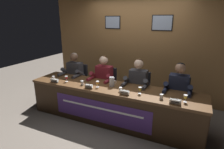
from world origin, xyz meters
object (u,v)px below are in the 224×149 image
object	(u,v)px
chair_center_right	(139,93)
juice_glass_center_right	(140,89)
nameplate_center_right	(124,93)
panelist_far_right	(178,90)
juice_glass_center_left	(98,83)
panelist_center_right	(137,84)
juice_glass_far_left	(66,78)
chair_far_right	(177,100)
chair_far_left	(79,83)
nameplate_center_left	(89,86)
water_cup_center_right	(121,90)
nameplate_far_left	(54,80)
panelist_center_left	(103,79)
nameplate_far_right	(175,102)
panelist_far_left	(73,75)
conference_table	(110,99)
chair_center_left	(107,88)
water_cup_center_left	(82,83)
water_cup_far_right	(161,97)
juice_glass_far_right	(186,97)
water_pitcher_central	(112,82)
water_cup_far_left	(54,78)

from	to	relation	value
chair_center_right	juice_glass_center_right	world-z (taller)	chair_center_right
nameplate_center_right	panelist_far_right	world-z (taller)	panelist_far_right
juice_glass_center_left	panelist_center_right	world-z (taller)	panelist_center_right
juice_glass_far_left	chair_far_right	xyz separation A→B (m)	(2.20, 0.70, -0.37)
chair_far_right	chair_far_left	bearing A→B (deg)	180.00
nameplate_center_left	water_cup_center_right	distance (m)	0.63
nameplate_far_left	panelist_center_left	xyz separation A→B (m)	(0.81, 0.64, -0.05)
juice_glass_center_left	nameplate_far_right	size ratio (longest dim) A/B	0.69
chair_far_left	chair_far_right	world-z (taller)	same
panelist_far_left	juice_glass_far_left	size ratio (longest dim) A/B	10.03
juice_glass_far_left	juice_glass_center_left	world-z (taller)	same
conference_table	juice_glass_center_right	bearing A→B (deg)	-0.23
panelist_center_left	chair_far_right	world-z (taller)	panelist_center_left
juice_glass_far_left	chair_center_left	world-z (taller)	chair_center_left
chair_center_right	panelist_center_right	size ratio (longest dim) A/B	0.74
water_cup_center_left	panelist_center_right	size ratio (longest dim) A/B	0.07
water_cup_center_left	juice_glass_center_right	xyz separation A→B (m)	(1.19, 0.05, 0.05)
panelist_center_right	nameplate_center_right	size ratio (longest dim) A/B	7.36
water_cup_center_left	water_cup_far_right	world-z (taller)	same
water_cup_center_right	nameplate_center_left	bearing A→B (deg)	-170.69
nameplate_center_right	juice_glass_far_right	world-z (taller)	juice_glass_far_right
water_cup_center_right	chair_far_right	bearing A→B (deg)	37.67
water_cup_center_right	chair_center_left	bearing A→B (deg)	131.76
nameplate_far_right	chair_far_left	bearing A→B (deg)	160.99
water_cup_center_right	water_pitcher_central	size ratio (longest dim) A/B	0.40
juice_glass_far_right	panelist_far_left	bearing A→B (deg)	169.02
juice_glass_center_right	nameplate_far_right	world-z (taller)	juice_glass_center_right
water_cup_far_left	panelist_far_right	world-z (taller)	panelist_far_right
panelist_far_left	water_cup_far_right	xyz separation A→B (m)	(2.19, -0.54, 0.04)
chair_center_left	nameplate_center_left	world-z (taller)	chair_center_left
chair_center_left	nameplate_center_right	xyz separation A→B (m)	(0.77, -0.83, 0.32)
chair_center_left	panelist_center_right	bearing A→B (deg)	-14.07
juice_glass_far_left	panelist_far_right	xyz separation A→B (m)	(2.20, 0.50, -0.09)
water_cup_center_right	nameplate_far_right	bearing A→B (deg)	-6.12
panelist_far_left	juice_glass_center_right	distance (m)	1.86
chair_center_left	chair_far_right	world-z (taller)	same
chair_far_left	juice_glass_center_right	size ratio (longest dim) A/B	7.39
panelist_center_left	nameplate_center_left	xyz separation A→B (m)	(0.03, -0.63, 0.05)
juice_glass_far_left	water_pitcher_central	bearing A→B (deg)	8.98
nameplate_center_left	chair_far_right	size ratio (longest dim) A/B	0.18
nameplate_center_left	chair_far_right	bearing A→B (deg)	27.96
juice_glass_center_left	chair_center_right	distance (m)	1.02
chair_far_left	panelist_center_left	bearing A→B (deg)	-14.07
juice_glass_far_left	water_cup_center_right	size ratio (longest dim) A/B	1.46
water_cup_far_left	panelist_center_right	size ratio (longest dim) A/B	0.07
panelist_far_left	chair_center_left	size ratio (longest dim) A/B	1.36
panelist_center_left	water_cup_far_right	world-z (taller)	panelist_center_left
panelist_far_left	water_cup_center_left	world-z (taller)	panelist_far_left
panelist_far_right	water_cup_far_right	xyz separation A→B (m)	(-0.21, -0.54, 0.04)
chair_center_right	panelist_center_right	bearing A→B (deg)	-90.00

